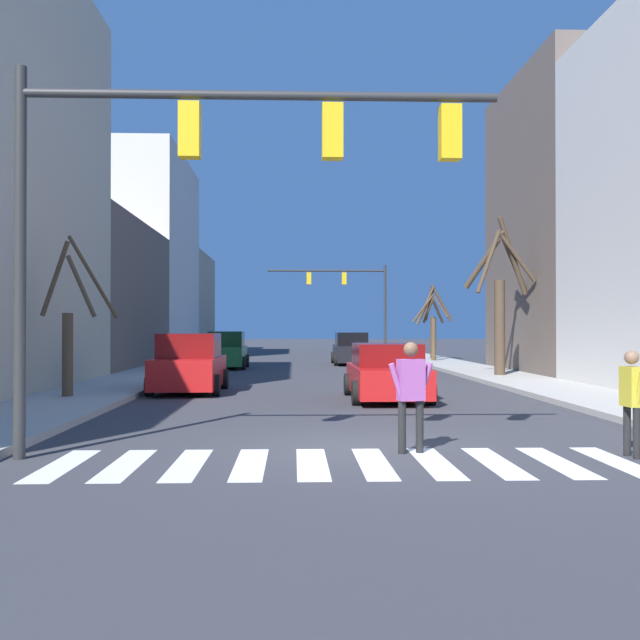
% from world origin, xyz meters
% --- Properties ---
extents(ground_plane, '(240.00, 240.00, 0.00)m').
position_xyz_m(ground_plane, '(0.00, 0.00, 0.00)').
color(ground_plane, '#38383D').
extents(building_row_left, '(6.00, 62.81, 13.77)m').
position_xyz_m(building_row_left, '(-11.40, 24.76, 5.61)').
color(building_row_left, gray).
rests_on(building_row_left, ground_plane).
extents(crosswalk_stripes, '(9.45, 2.60, 0.01)m').
position_xyz_m(crosswalk_stripes, '(-0.00, -1.33, 0.00)').
color(crosswalk_stripes, white).
rests_on(crosswalk_stripes, ground_plane).
extents(traffic_signal_near, '(7.38, 0.28, 5.95)m').
position_xyz_m(traffic_signal_near, '(-2.53, -0.80, 4.44)').
color(traffic_signal_near, '#2D2D2D').
rests_on(traffic_signal_near, ground_plane).
extents(traffic_signal_far, '(8.39, 0.28, 6.42)m').
position_xyz_m(traffic_signal_far, '(2.82, 40.37, 4.74)').
color(traffic_signal_far, '#2D2D2D').
rests_on(traffic_signal_far, ground_plane).
extents(car_parked_right_far, '(2.13, 4.67, 1.55)m').
position_xyz_m(car_parked_right_far, '(1.39, 8.27, 0.73)').
color(car_parked_right_far, red).
rests_on(car_parked_right_far, ground_plane).
extents(car_driving_away_lane, '(2.13, 4.30, 1.81)m').
position_xyz_m(car_driving_away_lane, '(-4.37, 10.88, 0.84)').
color(car_driving_away_lane, red).
rests_on(car_driving_away_lane, ground_plane).
extents(car_parked_left_mid, '(2.02, 4.72, 1.73)m').
position_xyz_m(car_parked_left_mid, '(1.96, 28.19, 0.81)').
color(car_parked_left_mid, black).
rests_on(car_parked_left_mid, ground_plane).
extents(car_parked_left_near, '(2.01, 4.14, 1.81)m').
position_xyz_m(car_parked_left_near, '(-4.43, 24.40, 0.84)').
color(car_parked_left_near, '#236B38').
rests_on(car_parked_left_near, ground_plane).
extents(pedestrian_near_right_corner, '(0.24, 0.71, 1.64)m').
position_xyz_m(pedestrian_near_right_corner, '(4.01, -0.97, 0.97)').
color(pedestrian_near_right_corner, black).
rests_on(pedestrian_near_right_corner, ground_plane).
extents(pedestrian_on_left_sidewalk, '(0.75, 0.32, 1.75)m').
position_xyz_m(pedestrian_on_left_sidewalk, '(0.68, -0.48, 1.04)').
color(pedestrian_on_left_sidewalk, black).
rests_on(pedestrian_on_left_sidewalk, ground_plane).
extents(street_tree_right_near, '(1.97, 1.36, 4.34)m').
position_xyz_m(street_tree_right_near, '(-7.21, 8.15, 1.93)').
color(street_tree_right_near, brown).
rests_on(street_tree_right_near, sidewalk_left).
extents(street_tree_right_far, '(1.31, 1.04, 4.18)m').
position_xyz_m(street_tree_right_far, '(6.59, 29.78, 2.18)').
color(street_tree_right_far, brown).
rests_on(street_tree_right_far, sidewalk_right).
extents(street_tree_left_near, '(2.11, 2.38, 4.50)m').
position_xyz_m(street_tree_left_near, '(7.45, 33.36, 2.36)').
color(street_tree_left_near, '#473828').
rests_on(street_tree_left_near, sidewalk_right).
extents(street_tree_left_far, '(2.80, 1.92, 6.23)m').
position_xyz_m(street_tree_left_far, '(6.99, 16.85, 3.17)').
color(street_tree_left_far, '#473828').
rests_on(street_tree_left_far, sidewalk_right).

